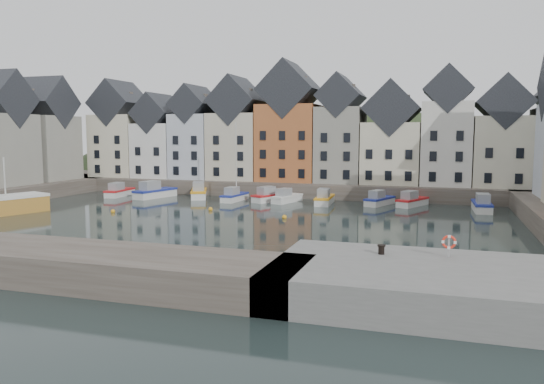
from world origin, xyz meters
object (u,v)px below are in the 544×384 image
at_px(boat_a, 119,192).
at_px(life_ring_post, 449,243).
at_px(mooring_bollard, 381,249).
at_px(boat_d, 234,196).

height_order(boat_a, life_ring_post, life_ring_post).
bearing_deg(mooring_bollard, boat_d, 123.73).
bearing_deg(life_ring_post, boat_a, 142.53).
bearing_deg(mooring_bollard, life_ring_post, 5.16).
xyz_separation_m(boat_a, life_ring_post, (44.85, -34.38, 2.18)).
height_order(boat_a, boat_d, boat_d).
height_order(mooring_bollard, life_ring_post, life_ring_post).
xyz_separation_m(boat_d, mooring_bollard, (23.20, -34.75, 1.61)).
bearing_deg(boat_a, life_ring_post, -41.92).
distance_m(boat_d, life_ring_post, 43.77).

